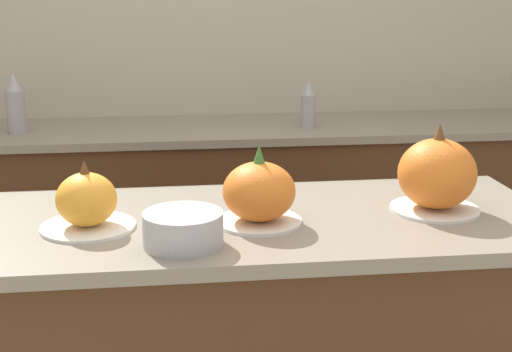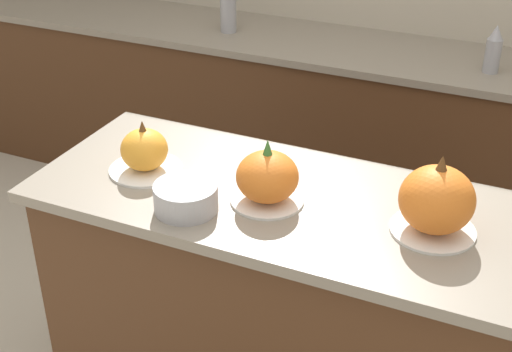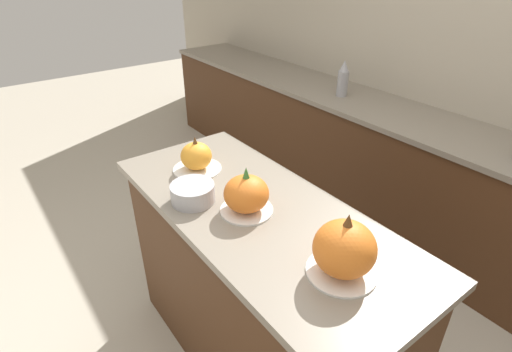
% 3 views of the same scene
% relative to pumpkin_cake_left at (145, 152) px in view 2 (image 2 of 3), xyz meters
% --- Properties ---
extents(kitchen_island, '(1.46, 0.62, 0.94)m').
position_rel_pumpkin_cake_left_xyz_m(kitchen_island, '(0.43, 0.03, -0.53)').
color(kitchen_island, '#4C2D19').
rests_on(kitchen_island, ground_plane).
extents(back_counter, '(6.00, 0.60, 0.88)m').
position_rel_pumpkin_cake_left_xyz_m(back_counter, '(0.43, 1.53, -0.56)').
color(back_counter, '#4C2D19').
rests_on(back_counter, ground_plane).
extents(pumpkin_cake_left, '(0.23, 0.23, 0.17)m').
position_rel_pumpkin_cake_left_xyz_m(pumpkin_cake_left, '(0.00, 0.00, 0.00)').
color(pumpkin_cake_left, white).
rests_on(pumpkin_cake_left, kitchen_island).
extents(pumpkin_cake_center, '(0.21, 0.21, 0.20)m').
position_rel_pumpkin_cake_left_xyz_m(pumpkin_cake_center, '(0.41, -0.01, 0.01)').
color(pumpkin_cake_center, white).
rests_on(pumpkin_cake_center, kitchen_island).
extents(pumpkin_cake_right, '(0.23, 0.23, 0.23)m').
position_rel_pumpkin_cake_left_xyz_m(pumpkin_cake_right, '(0.88, 0.03, 0.03)').
color(pumpkin_cake_right, white).
rests_on(pumpkin_cake_right, kitchen_island).
extents(bottle_tall, '(0.08, 0.08, 0.26)m').
position_rel_pumpkin_cake_left_xyz_m(bottle_tall, '(-0.45, 1.48, 0.00)').
color(bottle_tall, '#99999E').
rests_on(bottle_tall, back_counter).
extents(bottle_short, '(0.07, 0.07, 0.21)m').
position_rel_pumpkin_cake_left_xyz_m(bottle_short, '(0.82, 1.45, -0.02)').
color(bottle_short, '#99999E').
rests_on(bottle_short, back_counter).
extents(mixing_bowl, '(0.18, 0.18, 0.08)m').
position_rel_pumpkin_cake_left_xyz_m(mixing_bowl, '(0.22, -0.15, -0.03)').
color(mixing_bowl, '#ADADB2').
rests_on(mixing_bowl, kitchen_island).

